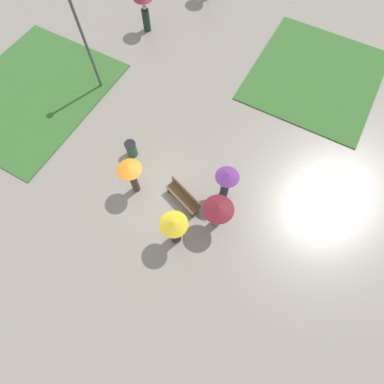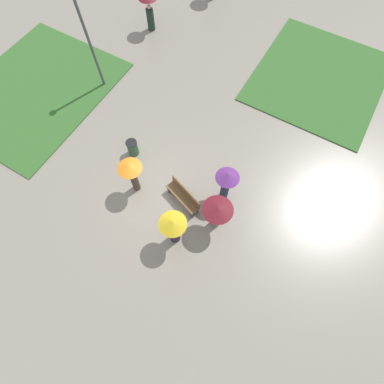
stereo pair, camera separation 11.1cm
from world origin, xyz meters
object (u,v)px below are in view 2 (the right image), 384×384
crowd_person_yellow (173,227)px  crowd_person_purple (227,181)px  trash_bin (133,148)px  crowd_person_orange (131,172)px  lamp_post (85,29)px  crowd_person_maroon (217,212)px  lone_walker_near_lawn (149,7)px  park_bench (184,196)px

crowd_person_yellow → crowd_person_purple: (0.78, 2.53, 0.01)m
trash_bin → crowd_person_orange: bearing=-51.0°
lamp_post → crowd_person_maroon: 9.17m
crowd_person_maroon → lamp_post: bearing=-94.1°
crowd_person_purple → lone_walker_near_lawn: 10.74m
crowd_person_yellow → crowd_person_orange: bearing=124.8°
crowd_person_yellow → lamp_post: bearing=112.9°
park_bench → crowd_person_yellow: size_ratio=0.84×
trash_bin → crowd_person_maroon: (4.66, -1.12, 0.87)m
crowd_person_orange → lone_walker_near_lawn: size_ratio=0.97×
crowd_person_yellow → crowd_person_orange: (-2.51, 1.05, 0.05)m
crowd_person_maroon → lone_walker_near_lawn: size_ratio=0.88×
trash_bin → crowd_person_purple: crowd_person_purple is taller
lamp_post → crowd_person_orange: (4.66, -3.89, -1.66)m
park_bench → trash_bin: bearing=-176.6°
park_bench → crowd_person_purple: 1.85m
crowd_person_orange → lone_walker_near_lawn: (-4.86, 8.48, -0.11)m
park_bench → crowd_person_yellow: 1.84m
crowd_person_yellow → crowd_person_purple: bearing=40.3°
crowd_person_yellow → lone_walker_near_lawn: size_ratio=1.01×
trash_bin → crowd_person_purple: 4.49m
crowd_person_yellow → trash_bin: bearing=113.8°
trash_bin → lone_walker_near_lawn: lone_walker_near_lawn is taller
trash_bin → lone_walker_near_lawn: (-3.76, 7.12, 0.88)m
crowd_person_purple → crowd_person_orange: size_ratio=1.01×
park_bench → trash_bin: 3.22m
crowd_person_yellow → crowd_person_maroon: (1.05, 1.28, -0.07)m
park_bench → crowd_person_yellow: (0.51, -1.54, 0.87)m
park_bench → lamp_post: size_ratio=0.35×
lamp_post → trash_bin: bearing=-35.4°
trash_bin → crowd_person_orange: (1.10, -1.35, 0.99)m
crowd_person_yellow → crowd_person_purple: size_ratio=1.03×
crowd_person_yellow → lone_walker_near_lawn: 12.04m
crowd_person_orange → lone_walker_near_lawn: 9.77m
park_bench → crowd_person_purple: crowd_person_purple is taller
park_bench → lamp_post: bearing=172.0°
crowd_person_purple → crowd_person_orange: crowd_person_purple is taller
park_bench → crowd_person_maroon: 1.77m
crowd_person_maroon → lone_walker_near_lawn: (-8.42, 8.25, 0.01)m
trash_bin → crowd_person_maroon: crowd_person_maroon is taller
trash_bin → crowd_person_maroon: bearing=-13.5°
crowd_person_orange → crowd_person_maroon: crowd_person_orange is taller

